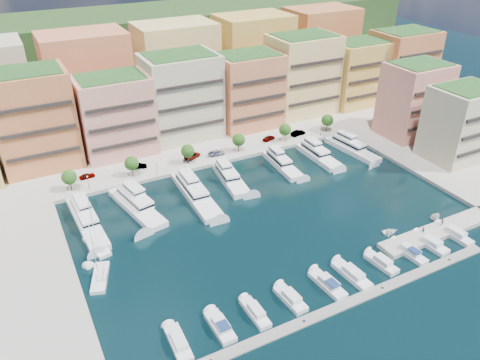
{
  "coord_description": "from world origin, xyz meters",
  "views": [
    {
      "loc": [
        -49.09,
        -76.85,
        62.62
      ],
      "look_at": [
        -3.56,
        10.48,
        6.0
      ],
      "focal_mm": 35.0,
      "sensor_mm": 36.0,
      "label": 1
    }
  ],
  "objects_px": {
    "lamppost_2": "(217,151)",
    "tender_3": "(434,219)",
    "lamppost_3": "(272,139)",
    "person_1": "(442,222)",
    "cruiser_5": "(352,275)",
    "tree_0": "(69,177)",
    "tender_1": "(416,229)",
    "tender_0": "(390,232)",
    "cruiser_0": "(178,343)",
    "yacht_1": "(136,205)",
    "car_1": "(139,166)",
    "sailboat_1": "(100,278)",
    "yacht_5": "(317,154)",
    "person_0": "(423,230)",
    "tree_1": "(132,163)",
    "tree_5": "(327,120)",
    "lamppost_4": "(321,128)",
    "cruiser_3": "(291,299)",
    "yacht_6": "(351,147)",
    "tender_2": "(436,216)",
    "tree_3": "(239,140)",
    "cruiser_8": "(430,244)",
    "car_3": "(216,153)",
    "cruiser_2": "(255,313)",
    "sailboat_2": "(97,247)",
    "cruiser_4": "(328,284)",
    "car_4": "(269,138)",
    "car_0": "(87,176)",
    "cruiser_1": "(220,327)",
    "yacht_2": "(195,192)",
    "yacht_3": "(229,177)",
    "lamppost_0": "(88,181)",
    "tree_2": "(188,151)",
    "car_5": "(298,133)",
    "lamppost_1": "(156,165)",
    "cruiser_7": "(409,252)",
    "cruiser_9": "(454,235)",
    "car_2": "(193,155)",
    "tree_4": "(285,130)"
  },
  "relations": [
    {
      "from": "lamppost_2",
      "to": "tender_2",
      "type": "height_order",
      "value": "lamppost_2"
    },
    {
      "from": "yacht_5",
      "to": "cruiser_5",
      "type": "relative_size",
      "value": 1.87
    },
    {
      "from": "yacht_1",
      "to": "car_1",
      "type": "xyz_separation_m",
      "value": [
        6.19,
        17.85,
        0.64
      ]
    },
    {
      "from": "tree_1",
      "to": "cruiser_0",
      "type": "height_order",
      "value": "tree_1"
    },
    {
      "from": "yacht_5",
      "to": "car_0",
      "type": "bearing_deg",
      "value": 164.85
    },
    {
      "from": "tree_0",
      "to": "tender_1",
      "type": "xyz_separation_m",
      "value": [
        66.07,
        -52.5,
        -4.35
      ]
    },
    {
      "from": "cruiser_0",
      "to": "tender_1",
      "type": "height_order",
      "value": "cruiser_0"
    },
    {
      "from": "tree_3",
      "to": "lamppost_4",
      "type": "height_order",
      "value": "tree_3"
    },
    {
      "from": "lamppost_0",
      "to": "yacht_1",
      "type": "bearing_deg",
      "value": -55.13
    },
    {
      "from": "person_0",
      "to": "lamppost_3",
      "type": "bearing_deg",
      "value": -3.57
    },
    {
      "from": "yacht_6",
      "to": "tender_3",
      "type": "bearing_deg",
      "value": -99.23
    },
    {
      "from": "sailboat_1",
      "to": "person_1",
      "type": "height_order",
      "value": "sailboat_1"
    },
    {
      "from": "tree_0",
      "to": "tree_4",
      "type": "distance_m",
      "value": 64.0
    },
    {
      "from": "lamppost_4",
      "to": "cruiser_3",
      "type": "height_order",
      "value": "lamppost_4"
    },
    {
      "from": "yacht_1",
      "to": "yacht_5",
      "type": "xyz_separation_m",
      "value": [
        54.95,
        1.92,
        0.12
      ]
    },
    {
      "from": "cruiser_2",
      "to": "tender_0",
      "type": "xyz_separation_m",
      "value": [
        38.82,
        7.56,
        -0.16
      ]
    },
    {
      "from": "tree_0",
      "to": "tree_3",
      "type": "height_order",
      "value": "same"
    },
    {
      "from": "cruiser_5",
      "to": "tender_3",
      "type": "bearing_deg",
      "value": 12.62
    },
    {
      "from": "cruiser_5",
      "to": "person_1",
      "type": "height_order",
      "value": "person_1"
    },
    {
      "from": "yacht_1",
      "to": "person_1",
      "type": "relative_size",
      "value": 13.28
    },
    {
      "from": "cruiser_0",
      "to": "person_1",
      "type": "height_order",
      "value": "person_1"
    },
    {
      "from": "tree_5",
      "to": "car_3",
      "type": "xyz_separation_m",
      "value": [
        -38.87,
        0.81,
        -3.02
      ]
    },
    {
      "from": "yacht_1",
      "to": "person_0",
      "type": "xyz_separation_m",
      "value": [
        53.11,
        -40.29,
        0.68
      ]
    },
    {
      "from": "lamppost_3",
      "to": "sailboat_2",
      "type": "bearing_deg",
      "value": -157.94
    },
    {
      "from": "tender_2",
      "to": "car_4",
      "type": "xyz_separation_m",
      "value": [
        -14.08,
        53.48,
        1.37
      ]
    },
    {
      "from": "tree_5",
      "to": "yacht_5",
      "type": "bearing_deg",
      "value": -135.26
    },
    {
      "from": "cruiser_0",
      "to": "car_0",
      "type": "distance_m",
      "value": 62.56
    },
    {
      "from": "lamppost_1",
      "to": "lamppost_2",
      "type": "xyz_separation_m",
      "value": [
        18.0,
        0.0,
        0.0
      ]
    },
    {
      "from": "cruiser_5",
      "to": "tender_0",
      "type": "xyz_separation_m",
      "value": [
        17.03,
        7.58,
        -0.16
      ]
    },
    {
      "from": "lamppost_2",
      "to": "tender_3",
      "type": "distance_m",
      "value": 59.17
    },
    {
      "from": "yacht_5",
      "to": "tree_0",
      "type": "bearing_deg",
      "value": 169.49
    },
    {
      "from": "cruiser_3",
      "to": "cruiser_4",
      "type": "xyz_separation_m",
      "value": [
        8.41,
        -0.03,
        0.02
      ]
    },
    {
      "from": "cruiser_3",
      "to": "cruiser_9",
      "type": "relative_size",
      "value": 0.87
    },
    {
      "from": "yacht_5",
      "to": "tender_3",
      "type": "bearing_deg",
      "value": -82.13
    },
    {
      "from": "cruiser_4",
      "to": "sailboat_1",
      "type": "height_order",
      "value": "sailboat_1"
    },
    {
      "from": "lamppost_3",
      "to": "car_5",
      "type": "distance_m",
      "value": 12.69
    },
    {
      "from": "cruiser_1",
      "to": "tender_3",
      "type": "relative_size",
      "value": 5.56
    },
    {
      "from": "yacht_2",
      "to": "yacht_3",
      "type": "xyz_separation_m",
      "value": [
        11.28,
        2.87,
        0.0
      ]
    },
    {
      "from": "cruiser_8",
      "to": "car_3",
      "type": "xyz_separation_m",
      "value": [
        -23.32,
        58.9,
        1.18
      ]
    },
    {
      "from": "yacht_1",
      "to": "sailboat_2",
      "type": "distance_m",
      "value": 16.39
    },
    {
      "from": "person_1",
      "to": "lamppost_2",
      "type": "bearing_deg",
      "value": -77.55
    },
    {
      "from": "cruiser_7",
      "to": "car_4",
      "type": "xyz_separation_m",
      "value": [
        1.74,
        60.7,
        1.18
      ]
    },
    {
      "from": "tender_2",
      "to": "tree_3",
      "type": "bearing_deg",
      "value": 7.02
    },
    {
      "from": "cruiser_9",
      "to": "car_2",
      "type": "height_order",
      "value": "car_2"
    },
    {
      "from": "car_5",
      "to": "person_0",
      "type": "distance_m",
      "value": 56.34
    },
    {
      "from": "lamppost_4",
      "to": "sailboat_2",
      "type": "bearing_deg",
      "value": -162.84
    },
    {
      "from": "tree_2",
      "to": "person_0",
      "type": "bearing_deg",
      "value": -58.48
    },
    {
      "from": "tree_1",
      "to": "tree_5",
      "type": "bearing_deg",
      "value": 0.0
    },
    {
      "from": "lamppost_1",
      "to": "lamppost_4",
      "type": "relative_size",
      "value": 1.0
    },
    {
      "from": "lamppost_3",
      "to": "person_1",
      "type": "distance_m",
      "value": 53.97
    }
  ]
}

